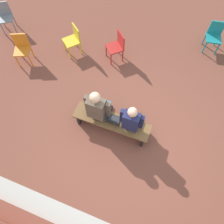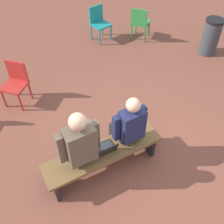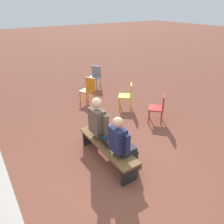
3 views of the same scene
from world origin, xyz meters
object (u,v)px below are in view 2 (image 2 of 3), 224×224
bench (103,155)px  litter_bin (211,37)px  person_student (128,126)px  plastic_chair_mid_courtyard (140,22)px  person_adult (78,144)px  laptop (105,149)px  plastic_chair_foreground (99,21)px  plastic_chair_by_pillar (16,81)px

bench → litter_bin: bearing=-155.4°
person_student → plastic_chair_mid_courtyard: bearing=-126.3°
person_adult → laptop: 0.45m
bench → plastic_chair_mid_courtyard: (-2.66, -3.08, 0.13)m
litter_bin → person_adult: bearing=21.9°
plastic_chair_mid_courtyard → bench: bearing=49.2°
person_adult → plastic_chair_foreground: bearing=-120.7°
plastic_chair_mid_courtyard → plastic_chair_foreground: 1.04m
bench → person_student: size_ratio=1.38×
bench → laptop: (-0.03, 0.01, 0.15)m
person_adult → plastic_chair_foreground: (-2.10, -3.53, -0.26)m
bench → litter_bin: 4.13m
person_adult → plastic_chair_foreground: person_adult is taller
laptop → litter_bin: size_ratio=0.37×
plastic_chair_mid_courtyard → plastic_chair_foreground: size_ratio=1.00×
bench → plastic_chair_by_pillar: size_ratio=2.14×
bench → plastic_chair_by_pillar: 2.32m
person_student → plastic_chair_mid_courtyard: 3.75m
plastic_chair_foreground → person_student: bearing=69.6°
person_student → litter_bin: 3.71m
laptop → plastic_chair_foreground: 4.01m
person_student → plastic_chair_mid_courtyard: size_ratio=1.55×
person_student → person_adult: bearing=-0.4°
person_student → person_adult: size_ratio=0.93×
bench → person_adult: person_adult is taller
plastic_chair_mid_courtyard → litter_bin: size_ratio=0.98×
person_adult → plastic_chair_by_pillar: size_ratio=1.68×
person_adult → litter_bin: bearing=-158.1°
person_student → laptop: bearing=10.5°
laptop → person_adult: bearing=-12.9°
bench → plastic_chair_by_pillar: bearing=-72.5°
laptop → bench: bearing=-22.6°
person_student → plastic_chair_by_pillar: bearing=-62.0°
person_student → litter_bin: person_student is taller
person_student → plastic_chair_foreground: 3.78m
bench → plastic_chair_by_pillar: (0.70, -2.21, 0.13)m
bench → person_student: (-0.45, -0.07, 0.35)m
laptop → litter_bin: litter_bin is taller
person_adult → plastic_chair_mid_courtyard: person_adult is taller
person_student → plastic_chair_foreground: person_student is taller
litter_bin → plastic_chair_mid_courtyard: bearing=-51.2°
plastic_chair_by_pillar → plastic_chair_mid_courtyard: 3.47m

